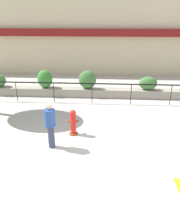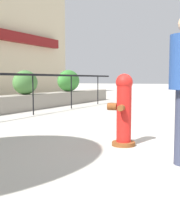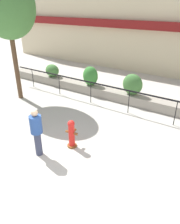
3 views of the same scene
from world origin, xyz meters
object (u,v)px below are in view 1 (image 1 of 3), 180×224
(hedge_bush_1, at_px, (45,79))
(fire_hydrant, at_px, (73,122))
(hedge_bush_3, at_px, (148,83))
(hedge_bush_2, at_px, (87,80))
(pedestrian, at_px, (50,123))

(hedge_bush_1, xyz_separation_m, fire_hydrant, (2.35, -4.75, -0.49))
(hedge_bush_3, height_order, fire_hydrant, hedge_bush_3)
(hedge_bush_2, bearing_deg, pedestrian, -98.62)
(fire_hydrant, bearing_deg, hedge_bush_1, 116.34)
(hedge_bush_3, bearing_deg, fire_hydrant, -128.41)
(hedge_bush_3, bearing_deg, hedge_bush_2, 180.00)
(hedge_bush_3, relative_size, fire_hydrant, 0.98)
(hedge_bush_1, bearing_deg, pedestrian, -73.67)
(hedge_bush_2, xyz_separation_m, hedge_bush_3, (3.56, 0.00, -0.15))
(hedge_bush_2, relative_size, fire_hydrant, 1.00)
(pedestrian, bearing_deg, hedge_bush_3, 52.40)
(hedge_bush_1, distance_m, pedestrian, 6.00)
(pedestrian, bearing_deg, hedge_bush_2, 81.38)
(hedge_bush_1, relative_size, hedge_bush_2, 1.00)
(hedge_bush_2, distance_m, pedestrian, 5.82)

